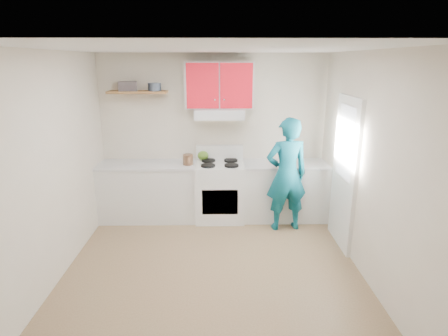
{
  "coord_description": "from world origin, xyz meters",
  "views": [
    {
      "loc": [
        0.07,
        -4.03,
        2.48
      ],
      "look_at": [
        0.15,
        0.55,
        1.15
      ],
      "focal_mm": 29.68,
      "sensor_mm": 36.0,
      "label": 1
    }
  ],
  "objects_px": {
    "kettle": "(203,156)",
    "tin": "(155,87)",
    "stove": "(220,191)",
    "crock": "(188,160)",
    "person": "(287,175)"
  },
  "relations": [
    {
      "from": "kettle",
      "to": "tin",
      "type": "bearing_deg",
      "value": -151.96
    },
    {
      "from": "stove",
      "to": "kettle",
      "type": "distance_m",
      "value": 0.64
    },
    {
      "from": "stove",
      "to": "kettle",
      "type": "height_order",
      "value": "kettle"
    },
    {
      "from": "crock",
      "to": "kettle",
      "type": "bearing_deg",
      "value": 51.24
    },
    {
      "from": "stove",
      "to": "tin",
      "type": "distance_m",
      "value": 1.92
    },
    {
      "from": "stove",
      "to": "kettle",
      "type": "bearing_deg",
      "value": 139.06
    },
    {
      "from": "tin",
      "to": "kettle",
      "type": "bearing_deg",
      "value": 7.39
    },
    {
      "from": "tin",
      "to": "kettle",
      "type": "height_order",
      "value": "tin"
    },
    {
      "from": "kettle",
      "to": "stove",
      "type": "bearing_deg",
      "value": -20.29
    },
    {
      "from": "stove",
      "to": "person",
      "type": "relative_size",
      "value": 0.54
    },
    {
      "from": "tin",
      "to": "kettle",
      "type": "xyz_separation_m",
      "value": [
        0.71,
        0.09,
        -1.1
      ]
    },
    {
      "from": "kettle",
      "to": "crock",
      "type": "height_order",
      "value": "crock"
    },
    {
      "from": "stove",
      "to": "tin",
      "type": "relative_size",
      "value": 4.64
    },
    {
      "from": "stove",
      "to": "person",
      "type": "height_order",
      "value": "person"
    },
    {
      "from": "tin",
      "to": "crock",
      "type": "distance_m",
      "value": 1.22
    }
  ]
}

